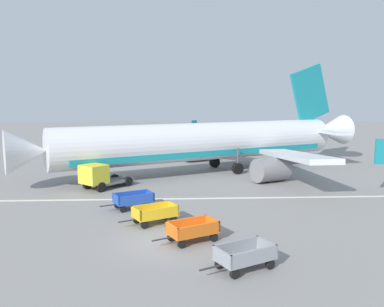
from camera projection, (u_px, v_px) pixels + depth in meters
The scene contains 8 objects.
ground_plane at pixel (166, 242), 20.63m from camera, with size 220.00×220.00×0.00m, color gray.
apron_stripe at pixel (168, 199), 29.49m from camera, with size 120.00×0.36×0.01m, color silver.
airplane at pixel (214, 142), 40.17m from camera, with size 35.45×29.14×11.34m.
baggage_cart_nearest at pixel (245, 256), 17.24m from camera, with size 3.49×2.39×1.07m.
baggage_cart_second_in_row at pixel (192, 230), 20.60m from camera, with size 3.50×2.38×1.07m.
baggage_cart_third_in_row at pixel (155, 214), 23.57m from camera, with size 3.49×2.40×1.07m.
baggage_cart_fourth_in_row at pixel (133, 200), 26.81m from camera, with size 3.52×2.34×1.07m.
service_truck_beside_carts at pixel (99, 176), 32.43m from camera, with size 4.32×4.53×2.10m.
Camera 1 is at (0.38, -19.87, 7.30)m, focal length 37.41 mm.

